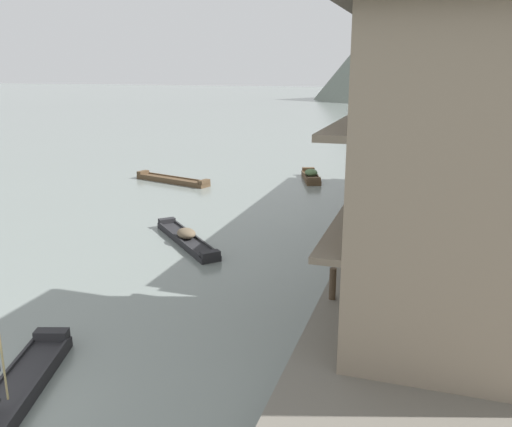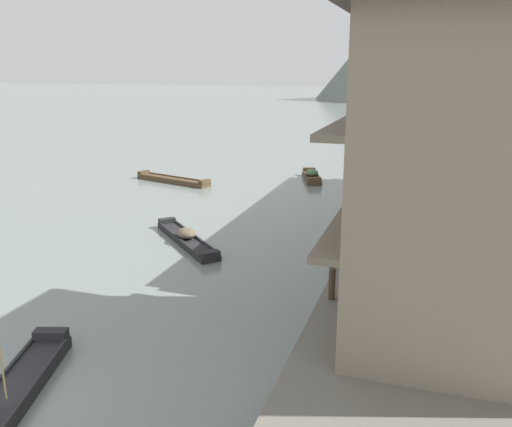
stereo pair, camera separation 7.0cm
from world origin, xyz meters
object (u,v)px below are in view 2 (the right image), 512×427
boat_moored_far (173,180)px  house_waterfront_nearest (469,166)px  boat_moored_second (363,163)px  boat_midriver_drifting (312,176)px  mooring_post_dock_near (332,284)px  house_waterfront_second (449,166)px  boat_foreground_poled (18,386)px  boat_moored_third (187,238)px  mooring_post_dock_far (388,169)px  boat_moored_nearest (388,141)px  mooring_post_dock_mid (367,213)px  house_waterfront_narrow (446,128)px  house_waterfront_tall (455,142)px

boat_moored_far → house_waterfront_nearest: house_waterfront_nearest is taller
boat_moored_second → boat_midriver_drifting: 7.20m
boat_moored_far → mooring_post_dock_near: (13.50, -16.66, 1.07)m
house_waterfront_second → boat_foreground_poled: bearing=-126.9°
house_waterfront_nearest → boat_moored_third: bearing=148.9°
house_waterfront_second → mooring_post_dock_near: bearing=-115.2°
house_waterfront_second → mooring_post_dock_far: size_ratio=9.15×
mooring_post_dock_far → house_waterfront_nearest: bearing=-80.7°
boat_moored_nearest → boat_moored_second: boat_moored_nearest is taller
house_waterfront_nearest → house_waterfront_second: bearing=91.6°
mooring_post_dock_mid → mooring_post_dock_far: size_ratio=0.94×
house_waterfront_nearest → house_waterfront_narrow: 20.89m
boat_moored_nearest → house_waterfront_nearest: size_ratio=0.44×
boat_moored_nearest → boat_moored_far: (-11.78, -23.55, -0.02)m
boat_moored_far → mooring_post_dock_far: (13.50, 2.74, 1.00)m
boat_moored_third → mooring_post_dock_near: bearing=-37.0°
boat_moored_third → mooring_post_dock_far: bearing=62.5°
boat_moored_nearest → mooring_post_dock_near: mooring_post_dock_near is taller
boat_moored_third → mooring_post_dock_mid: (7.26, 3.10, 0.93)m
house_waterfront_nearest → house_waterfront_second: house_waterfront_nearest is taller
house_waterfront_tall → mooring_post_dock_far: (-3.51, 5.73, -2.59)m
boat_moored_nearest → mooring_post_dock_mid: mooring_post_dock_mid is taller
boat_midriver_drifting → mooring_post_dock_near: 20.82m
house_waterfront_narrow → mooring_post_dock_near: house_waterfront_narrow is taller
boat_moored_far → house_waterfront_tall: (17.01, -2.99, 3.59)m
house_waterfront_second → mooring_post_dock_far: 13.40m
boat_moored_far → house_waterfront_nearest: (16.82, -17.59, 4.89)m
boat_foreground_poled → mooring_post_dock_near: mooring_post_dock_near is taller
boat_moored_far → boat_midriver_drifting: (8.50, 3.52, 0.12)m
mooring_post_dock_mid → boat_moored_nearest: bearing=93.1°
boat_midriver_drifting → house_waterfront_nearest: (8.33, -21.11, 4.77)m
boat_moored_second → boat_moored_nearest: bearing=86.7°
mooring_post_dock_near → mooring_post_dock_mid: size_ratio=1.24×
boat_moored_second → mooring_post_dock_near: bearing=-84.8°
mooring_post_dock_near → boat_midriver_drifting: bearing=103.9°
boat_moored_second → house_waterfront_second: house_waterfront_second is taller
boat_moored_nearest → mooring_post_dock_far: (1.71, -20.81, 0.98)m
boat_moored_far → mooring_post_dock_far: 13.81m
mooring_post_dock_near → house_waterfront_tall: bearing=75.6°
boat_moored_third → house_waterfront_narrow: size_ratio=0.74×
boat_moored_far → boat_moored_nearest: bearing=63.4°
boat_moored_third → mooring_post_dock_far: 15.74m
boat_midriver_drifting → mooring_post_dock_mid: size_ratio=4.99×
boat_moored_second → boat_moored_third: boat_moored_third is taller
boat_midriver_drifting → house_waterfront_tall: size_ratio=0.52×
boat_midriver_drifting → mooring_post_dock_mid: bearing=-66.7°
house_waterfront_nearest → house_waterfront_second: (-0.21, 7.56, -1.30)m
house_waterfront_nearest → house_waterfront_tall: (0.19, 14.60, -1.30)m
house_waterfront_nearest → boat_moored_nearest: bearing=97.0°
house_waterfront_narrow → boat_moored_far: bearing=-168.9°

